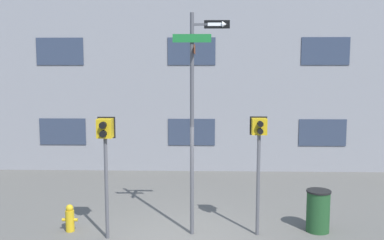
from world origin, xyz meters
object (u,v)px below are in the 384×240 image
Objects in this scene: pedestrian_signal_left at (105,143)px; trash_bin at (318,211)px; fire_hydrant at (70,218)px; street_sign_pole at (195,107)px; pedestrian_signal_right at (259,143)px.

trash_bin is (4.84, 0.56, -1.68)m from pedestrian_signal_left.
pedestrian_signal_left is at bearing -173.45° from trash_bin.
pedestrian_signal_left is at bearing -21.82° from fire_hydrant.
fire_hydrant is 0.66× the size of trash_bin.
trash_bin is at bearing 6.55° from pedestrian_signal_left.
trash_bin reaches higher than fire_hydrant.
fire_hydrant is at bearing 178.51° from street_sign_pole.
pedestrian_signal_right is 2.20m from trash_bin.
pedestrian_signal_left is (-1.96, -0.31, -0.78)m from street_sign_pole.
pedestrian_signal_left is at bearing -174.97° from pedestrian_signal_right.
street_sign_pole reaches higher than fire_hydrant.
street_sign_pole is 5.09× the size of trash_bin.
pedestrian_signal_left is 4.24× the size of fire_hydrant.
pedestrian_signal_right is (1.44, -0.01, -0.82)m from street_sign_pole.
fire_hydrant is at bearing 158.18° from pedestrian_signal_left.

